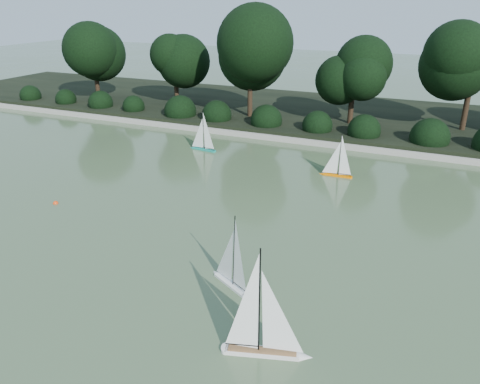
% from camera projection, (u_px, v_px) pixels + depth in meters
% --- Properties ---
extents(ground, '(80.00, 80.00, 0.00)m').
position_uv_depth(ground, '(176.00, 267.00, 9.03)').
color(ground, '#425634').
rests_on(ground, ground).
extents(pond_coping, '(40.00, 0.35, 0.18)m').
position_uv_depth(pond_coping, '(307.00, 141.00, 16.60)').
color(pond_coping, gray).
rests_on(pond_coping, ground).
extents(far_bank, '(40.00, 8.00, 0.30)m').
position_uv_depth(far_bank, '(333.00, 116.00, 19.95)').
color(far_bank, black).
rests_on(far_bank, ground).
extents(tree_line, '(26.31, 3.93, 4.39)m').
position_uv_depth(tree_line, '(362.00, 61.00, 17.21)').
color(tree_line, black).
rests_on(tree_line, ground).
extents(shrub_hedge, '(29.10, 1.10, 1.10)m').
position_uv_depth(shrub_hedge, '(314.00, 126.00, 17.22)').
color(shrub_hedge, black).
rests_on(shrub_hedge, ground).
extents(sailboat_white_a, '(1.01, 0.66, 1.48)m').
position_uv_depth(sailboat_white_a, '(229.00, 272.00, 8.45)').
color(sailboat_white_a, silver).
rests_on(sailboat_white_a, ground).
extents(sailboat_white_b, '(1.34, 0.57, 1.85)m').
position_uv_depth(sailboat_white_b, '(269.00, 338.00, 6.73)').
color(sailboat_white_b, silver).
rests_on(sailboat_white_b, ground).
extents(sailboat_orange, '(1.00, 0.19, 1.36)m').
position_uv_depth(sailboat_orange, '(335.00, 169.00, 13.58)').
color(sailboat_orange, '#FB7300').
rests_on(sailboat_orange, ground).
extents(sailboat_teal, '(1.09, 0.29, 1.48)m').
position_uv_depth(sailboat_teal, '(201.00, 143.00, 15.90)').
color(sailboat_teal, '#138572').
rests_on(sailboat_teal, ground).
extents(race_buoy, '(0.13, 0.13, 0.13)m').
position_uv_depth(race_buoy, '(56.00, 203.00, 11.83)').
color(race_buoy, '#EE3D0C').
rests_on(race_buoy, ground).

